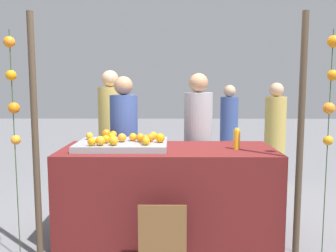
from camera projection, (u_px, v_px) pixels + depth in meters
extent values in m
plane|color=slate|center=(168.00, 235.00, 3.66)|extent=(24.00, 24.00, 0.00)
cube|color=#5B1919|center=(168.00, 192.00, 3.61)|extent=(2.08, 0.87, 0.89)
cube|color=gray|center=(123.00, 145.00, 3.58)|extent=(0.87, 0.65, 0.06)
sphere|color=orange|center=(89.00, 136.00, 3.71)|extent=(0.07, 0.07, 0.07)
sphere|color=orange|center=(153.00, 135.00, 3.73)|extent=(0.08, 0.08, 0.08)
sphere|color=orange|center=(92.00, 142.00, 3.33)|extent=(0.08, 0.08, 0.08)
sphere|color=orange|center=(146.00, 139.00, 3.44)|extent=(0.08, 0.08, 0.08)
sphere|color=orange|center=(112.00, 136.00, 3.67)|extent=(0.07, 0.07, 0.07)
sphere|color=orange|center=(122.00, 138.00, 3.55)|extent=(0.09, 0.09, 0.09)
sphere|color=orange|center=(160.00, 138.00, 3.51)|extent=(0.09, 0.09, 0.09)
sphere|color=orange|center=(100.00, 141.00, 3.35)|extent=(0.09, 0.09, 0.09)
sphere|color=orange|center=(146.00, 141.00, 3.36)|extent=(0.07, 0.07, 0.07)
sphere|color=orange|center=(150.00, 138.00, 3.56)|extent=(0.08, 0.08, 0.08)
sphere|color=orange|center=(133.00, 137.00, 3.61)|extent=(0.08, 0.08, 0.08)
sphere|color=orange|center=(140.00, 138.00, 3.55)|extent=(0.09, 0.09, 0.09)
sphere|color=orange|center=(106.00, 133.00, 3.83)|extent=(0.09, 0.09, 0.09)
sphere|color=orange|center=(113.00, 141.00, 3.35)|extent=(0.09, 0.09, 0.09)
sphere|color=orange|center=(113.00, 134.00, 3.82)|extent=(0.07, 0.07, 0.07)
sphere|color=orange|center=(106.00, 139.00, 3.48)|extent=(0.08, 0.08, 0.08)
cylinder|color=gold|center=(237.00, 140.00, 3.48)|extent=(0.07, 0.07, 0.19)
cylinder|color=yellow|center=(237.00, 129.00, 3.47)|extent=(0.04, 0.04, 0.02)
cube|color=brown|center=(162.00, 237.00, 3.00)|extent=(0.40, 0.01, 0.55)
cube|color=black|center=(162.00, 236.00, 3.01)|extent=(0.38, 0.02, 0.52)
cylinder|color=#384C8C|center=(124.00, 154.00, 4.27)|extent=(0.32, 0.32, 1.39)
sphere|color=#A87A59|center=(123.00, 86.00, 4.18)|extent=(0.22, 0.22, 0.22)
cylinder|color=#99999E|center=(198.00, 153.00, 4.25)|extent=(0.33, 0.33, 1.41)
sphere|color=#A87A59|center=(199.00, 83.00, 4.15)|extent=(0.22, 0.22, 0.22)
cylinder|color=tan|center=(275.00, 141.00, 5.41)|extent=(0.31, 0.31, 1.32)
sphere|color=tan|center=(277.00, 90.00, 5.32)|extent=(0.21, 0.21, 0.21)
cylinder|color=#384C8C|center=(229.00, 135.00, 6.15)|extent=(0.30, 0.30, 1.29)
sphere|color=tan|center=(230.00, 91.00, 6.07)|extent=(0.20, 0.20, 0.20)
cylinder|color=tan|center=(111.00, 140.00, 5.04)|extent=(0.34, 0.34, 1.47)
sphere|color=tan|center=(110.00, 79.00, 4.94)|extent=(0.23, 0.23, 0.23)
cylinder|color=#473828|center=(35.00, 139.00, 3.07)|extent=(0.06, 0.06, 2.11)
cylinder|color=#473828|center=(300.00, 139.00, 3.05)|extent=(0.06, 0.06, 2.11)
cylinder|color=#2D4C23|center=(15.00, 148.00, 3.06)|extent=(0.01, 0.01, 1.96)
sphere|color=orange|center=(9.00, 42.00, 2.95)|extent=(0.09, 0.09, 0.09)
sphere|color=orange|center=(11.00, 75.00, 2.98)|extent=(0.09, 0.09, 0.09)
sphere|color=orange|center=(14.00, 108.00, 3.02)|extent=(0.09, 0.09, 0.09)
sphere|color=orange|center=(16.00, 140.00, 3.05)|extent=(0.08, 0.08, 0.08)
cylinder|color=#2D4C23|center=(327.00, 149.00, 3.02)|extent=(0.01, 0.01, 1.96)
sphere|color=orange|center=(334.00, 41.00, 2.92)|extent=(0.10, 0.10, 0.10)
sphere|color=orange|center=(333.00, 75.00, 2.94)|extent=(0.09, 0.09, 0.09)
sphere|color=orange|center=(329.00, 108.00, 2.99)|extent=(0.10, 0.10, 0.10)
sphere|color=orange|center=(328.00, 140.00, 3.02)|extent=(0.08, 0.08, 0.08)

